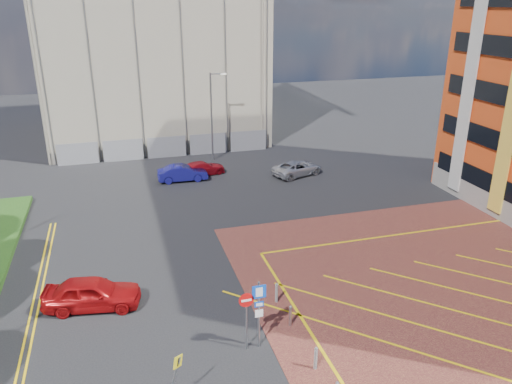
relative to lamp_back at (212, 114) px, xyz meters
name	(u,v)px	position (x,y,z in m)	size (l,w,h in m)	color
ground	(254,363)	(-4.08, -28.00, -4.36)	(140.00, 140.00, 0.00)	black
lamp_back	(212,114)	(0.00, 0.00, 0.00)	(1.53, 0.16, 8.00)	#9EA0A8
sign_cluster	(254,309)	(-3.78, -27.02, -2.41)	(1.17, 0.12, 3.20)	#9EA0A8
warning_sign	(175,375)	(-7.44, -29.43, -2.93)	(0.78, 0.42, 2.25)	#9EA0A8
bollard_row	(322,370)	(-1.78, -29.67, -3.89)	(0.14, 11.14, 0.90)	#9EA0A8
construction_building	(149,30)	(-4.08, 12.00, 6.64)	(21.20, 19.20, 22.00)	#A6A088
construction_fence	(177,146)	(-3.08, 2.00, -3.36)	(21.60, 0.06, 2.00)	gray
car_red_left	(92,293)	(-10.48, -21.93, -3.58)	(1.85, 4.59, 1.56)	#AD0E11
car_blue_back	(183,173)	(-3.62, -4.98, -3.69)	(1.42, 4.06, 1.34)	navy
car_red_back	(202,168)	(-1.83, -4.00, -3.77)	(1.65, 4.06, 1.18)	maroon
car_silver_back	(297,168)	(5.95, -6.31, -3.74)	(2.07, 4.49, 1.25)	#B4B5BC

